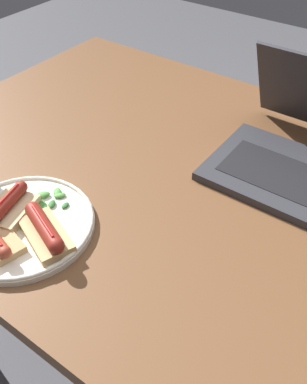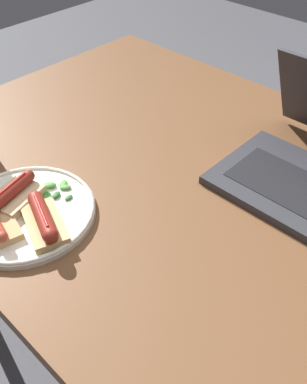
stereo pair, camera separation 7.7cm
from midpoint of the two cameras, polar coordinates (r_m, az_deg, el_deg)
ground_plane at (r=1.49m, az=7.44°, el=-22.96°), size 6.00×6.00×0.00m
desk at (r=0.90m, az=11.33°, el=-3.10°), size 1.46×0.90×0.77m
plate at (r=0.83m, az=-14.24°, el=-2.72°), size 0.26×0.26×0.02m
sausage_toast_left at (r=0.84m, az=-15.58°, el=-0.38°), size 0.10×0.11×0.05m
sausage_toast_middle at (r=0.77m, az=-11.72°, el=-3.84°), size 0.13×0.10×0.05m
salad_pile at (r=0.85m, az=-10.49°, el=0.04°), size 0.08×0.08×0.01m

